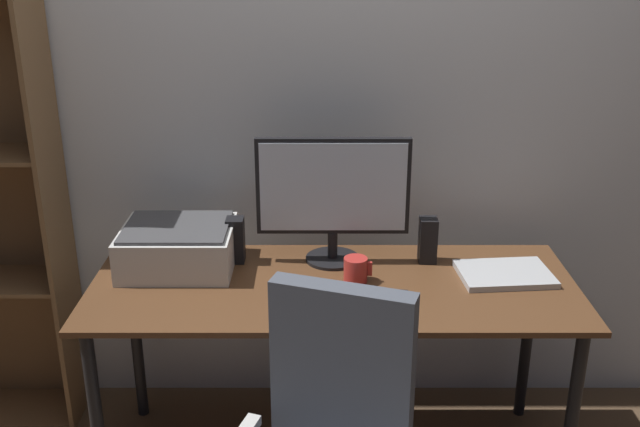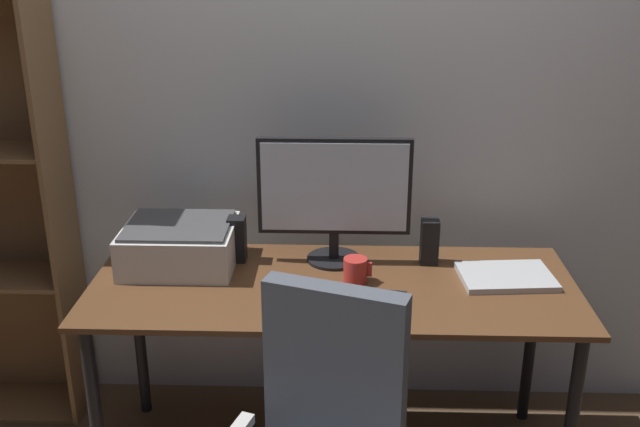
# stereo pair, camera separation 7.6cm
# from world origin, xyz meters

# --- Properties ---
(back_wall) EXTENTS (6.40, 0.10, 2.60)m
(back_wall) POSITION_xyz_m (0.00, 0.51, 1.30)
(back_wall) COLOR silver
(back_wall) RESTS_ON ground
(desk) EXTENTS (1.69, 0.67, 0.74)m
(desk) POSITION_xyz_m (0.00, 0.00, 0.66)
(desk) COLOR #56351E
(desk) RESTS_ON ground
(monitor) EXTENTS (0.55, 0.20, 0.47)m
(monitor) POSITION_xyz_m (-0.00, 0.20, 1.01)
(monitor) COLOR black
(monitor) RESTS_ON desk
(keyboard) EXTENTS (0.29, 0.12, 0.02)m
(keyboard) POSITION_xyz_m (-0.02, -0.18, 0.75)
(keyboard) COLOR #B7BABC
(keyboard) RESTS_ON desk
(mouse) EXTENTS (0.07, 0.10, 0.03)m
(mouse) POSITION_xyz_m (0.21, -0.16, 0.76)
(mouse) COLOR black
(mouse) RESTS_ON desk
(coffee_mug) EXTENTS (0.10, 0.08, 0.09)m
(coffee_mug) POSITION_xyz_m (0.08, 0.02, 0.78)
(coffee_mug) COLOR #B72D28
(coffee_mug) RESTS_ON desk
(laptop) EXTENTS (0.34, 0.26, 0.02)m
(laptop) POSITION_xyz_m (0.61, 0.05, 0.75)
(laptop) COLOR #B7BABC
(laptop) RESTS_ON desk
(speaker_left) EXTENTS (0.06, 0.07, 0.17)m
(speaker_left) POSITION_xyz_m (-0.36, 0.19, 0.82)
(speaker_left) COLOR black
(speaker_left) RESTS_ON desk
(speaker_right) EXTENTS (0.06, 0.07, 0.17)m
(speaker_right) POSITION_xyz_m (0.35, 0.19, 0.82)
(speaker_right) COLOR black
(speaker_right) RESTS_ON desk
(printer) EXTENTS (0.40, 0.34, 0.16)m
(printer) POSITION_xyz_m (-0.56, 0.14, 0.82)
(printer) COLOR silver
(printer) RESTS_ON desk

